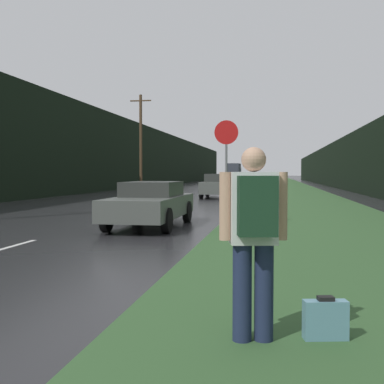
{
  "coord_description": "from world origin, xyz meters",
  "views": [
    {
      "loc": [
        5.61,
        -0.83,
        1.59
      ],
      "look_at": [
        2.77,
        15.66,
        0.93
      ],
      "focal_mm": 45.0,
      "sensor_mm": 36.0,
      "label": 1
    }
  ],
  "objects_px": {
    "delivery_truck": "(234,172)",
    "stop_sign": "(226,161)",
    "car_passing_far": "(217,186)",
    "car_passing_near": "(151,203)",
    "hitchhiker_with_backpack": "(254,232)",
    "suitcase": "(325,320)"
  },
  "relations": [
    {
      "from": "suitcase",
      "to": "car_passing_near",
      "type": "distance_m",
      "value": 10.14
    },
    {
      "from": "stop_sign",
      "to": "hitchhiker_with_backpack",
      "type": "xyz_separation_m",
      "value": [
        1.24,
        -9.77,
        -0.89
      ]
    },
    {
      "from": "hitchhiker_with_backpack",
      "to": "car_passing_near",
      "type": "distance_m",
      "value": 10.05
    },
    {
      "from": "car_passing_near",
      "to": "suitcase",
      "type": "bearing_deg",
      "value": 114.02
    },
    {
      "from": "car_passing_near",
      "to": "car_passing_far",
      "type": "height_order",
      "value": "car_passing_far"
    },
    {
      "from": "hitchhiker_with_backpack",
      "to": "car_passing_near",
      "type": "height_order",
      "value": "hitchhiker_with_backpack"
    },
    {
      "from": "delivery_truck",
      "to": "stop_sign",
      "type": "bearing_deg",
      "value": -85.36
    },
    {
      "from": "stop_sign",
      "to": "suitcase",
      "type": "relative_size",
      "value": 7.27
    },
    {
      "from": "car_passing_near",
      "to": "car_passing_far",
      "type": "xyz_separation_m",
      "value": [
        -0.0,
        16.74,
        0.08
      ]
    },
    {
      "from": "car_passing_far",
      "to": "delivery_truck",
      "type": "bearing_deg",
      "value": -86.21
    },
    {
      "from": "car_passing_near",
      "to": "car_passing_far",
      "type": "bearing_deg",
      "value": -90.0
    },
    {
      "from": "stop_sign",
      "to": "suitcase",
      "type": "height_order",
      "value": "stop_sign"
    },
    {
      "from": "stop_sign",
      "to": "car_passing_far",
      "type": "distance_m",
      "value": 16.6
    },
    {
      "from": "stop_sign",
      "to": "delivery_truck",
      "type": "bearing_deg",
      "value": 94.64
    },
    {
      "from": "hitchhiker_with_backpack",
      "to": "car_passing_far",
      "type": "bearing_deg",
      "value": 85.49
    },
    {
      "from": "stop_sign",
      "to": "car_passing_far",
      "type": "height_order",
      "value": "stop_sign"
    },
    {
      "from": "stop_sign",
      "to": "car_passing_far",
      "type": "bearing_deg",
      "value": 97.7
    },
    {
      "from": "suitcase",
      "to": "car_passing_near",
      "type": "relative_size",
      "value": 0.09
    },
    {
      "from": "stop_sign",
      "to": "hitchhiker_with_backpack",
      "type": "distance_m",
      "value": 9.88
    },
    {
      "from": "stop_sign",
      "to": "suitcase",
      "type": "xyz_separation_m",
      "value": [
        1.9,
        -9.58,
        -1.74
      ]
    },
    {
      "from": "car_passing_far",
      "to": "delivery_truck",
      "type": "xyz_separation_m",
      "value": [
        -3.94,
        59.43,
        1.01
      ]
    },
    {
      "from": "car_passing_far",
      "to": "stop_sign",
      "type": "bearing_deg",
      "value": 97.7
    }
  ]
}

